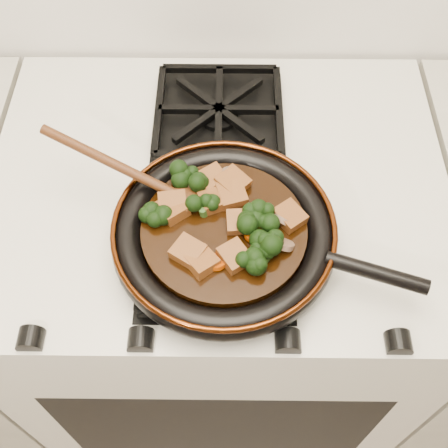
{
  "coord_description": "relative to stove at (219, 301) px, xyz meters",
  "views": [
    {
      "loc": [
        0.02,
        1.12,
        1.63
      ],
      "look_at": [
        0.01,
        1.56,
        0.97
      ],
      "focal_mm": 45.0,
      "sensor_mm": 36.0,
      "label": 1
    }
  ],
  "objects": [
    {
      "name": "broccoli_floret_2",
      "position": [
        -0.04,
        -0.05,
        0.52
      ],
      "size": [
        0.09,
        0.09,
        0.07
      ],
      "primitive_type": null,
      "rotation": [
        0.21,
        0.05,
        0.82
      ],
      "color": "black",
      "rests_on": "braising_sauce"
    },
    {
      "name": "tofu_cube_6",
      "position": [
        0.03,
        -0.13,
        0.52
      ],
      "size": [
        0.04,
        0.04,
        0.02
      ],
      "primitive_type": "cube",
      "rotation": [
        -0.01,
        -0.11,
        1.64
      ],
      "color": "brown",
      "rests_on": "braising_sauce"
    },
    {
      "name": "broccoli_floret_1",
      "position": [
        0.07,
        -0.16,
        0.52
      ],
      "size": [
        0.09,
        0.08,
        0.07
      ],
      "primitive_type": null,
      "rotation": [
        0.23,
        0.03,
        1.27
      ],
      "color": "black",
      "rests_on": "braising_sauce"
    },
    {
      "name": "braising_sauce",
      "position": [
        0.01,
        -0.13,
        0.5
      ],
      "size": [
        0.24,
        0.24,
        0.02
      ],
      "primitive_type": "cylinder",
      "color": "black",
      "rests_on": "skillet"
    },
    {
      "name": "tofu_cube_3",
      "position": [
        0.11,
        -0.12,
        0.52
      ],
      "size": [
        0.05,
        0.05,
        0.03
      ],
      "primitive_type": "cube",
      "rotation": [
        0.04,
        -0.07,
        2.23
      ],
      "color": "brown",
      "rests_on": "braising_sauce"
    },
    {
      "name": "tofu_cube_10",
      "position": [
        0.02,
        -0.08,
        0.52
      ],
      "size": [
        0.05,
        0.05,
        0.02
      ],
      "primitive_type": "cube",
      "rotation": [
        0.06,
        -0.03,
        0.29
      ],
      "color": "brown",
      "rests_on": "braising_sauce"
    },
    {
      "name": "stove",
      "position": [
        0.0,
        0.0,
        0.0
      ],
      "size": [
        0.76,
        0.6,
        0.9
      ],
      "primitive_type": "cube",
      "color": "silver",
      "rests_on": "ground"
    },
    {
      "name": "mushroom_slice_3",
      "position": [
        0.1,
        -0.12,
        0.52
      ],
      "size": [
        0.04,
        0.04,
        0.03
      ],
      "primitive_type": "cylinder",
      "rotation": [
        0.84,
        0.0,
        2.49
      ],
      "color": "brown",
      "rests_on": "braising_sauce"
    },
    {
      "name": "skillet",
      "position": [
        0.01,
        -0.13,
        0.49
      ],
      "size": [
        0.44,
        0.33,
        0.05
      ],
      "rotation": [
        0.0,
        0.0,
        -0.32
      ],
      "color": "black",
      "rests_on": "burner_grate_front"
    },
    {
      "name": "tofu_cube_7",
      "position": [
        0.02,
        -0.06,
        0.52
      ],
      "size": [
        0.06,
        0.06,
        0.03
      ],
      "primitive_type": "cube",
      "rotation": [
        0.02,
        -0.11,
        2.38
      ],
      "color": "brown",
      "rests_on": "braising_sauce"
    },
    {
      "name": "tofu_cube_2",
      "position": [
        -0.04,
        -0.18,
        0.52
      ],
      "size": [
        0.06,
        0.05,
        0.02
      ],
      "primitive_type": "cube",
      "rotation": [
        0.0,
        -0.05,
        0.99
      ],
      "color": "brown",
      "rests_on": "braising_sauce"
    },
    {
      "name": "broccoli_floret_5",
      "position": [
        0.07,
        -0.18,
        0.52
      ],
      "size": [
        0.08,
        0.07,
        0.07
      ],
      "primitive_type": null,
      "rotation": [
        0.23,
        -0.16,
        2.12
      ],
      "color": "black",
      "rests_on": "braising_sauce"
    },
    {
      "name": "burner_grate_front",
      "position": [
        0.0,
        -0.14,
        0.46
      ],
      "size": [
        0.23,
        0.23,
        0.03
      ],
      "primitive_type": null,
      "color": "black",
      "rests_on": "stove"
    },
    {
      "name": "tofu_cube_4",
      "position": [
        -0.01,
        -0.09,
        0.52
      ],
      "size": [
        0.04,
        0.05,
        0.02
      ],
      "primitive_type": "cube",
      "rotation": [
        0.02,
        0.04,
        1.95
      ],
      "color": "brown",
      "rests_on": "braising_sauce"
    },
    {
      "name": "tofu_cube_1",
      "position": [
        -0.02,
        -0.19,
        0.52
      ],
      "size": [
        0.05,
        0.05,
        0.03
      ],
      "primitive_type": "cube",
      "rotation": [
        -0.06,
        0.08,
        0.66
      ],
      "color": "brown",
      "rests_on": "braising_sauce"
    },
    {
      "name": "carrot_coin_1",
      "position": [
        0.06,
        -0.14,
        0.51
      ],
      "size": [
        0.03,
        0.03,
        0.01
      ],
      "primitive_type": "cylinder",
      "rotation": [
        -0.08,
        0.16,
        0.0
      ],
      "color": "#AC3C04",
      "rests_on": "braising_sauce"
    },
    {
      "name": "mushroom_slice_1",
      "position": [
        0.09,
        -0.16,
        0.52
      ],
      "size": [
        0.04,
        0.04,
        0.03
      ],
      "primitive_type": "cylinder",
      "rotation": [
        0.68,
        0.0,
        2.68
      ],
      "color": "brown",
      "rests_on": "braising_sauce"
    },
    {
      "name": "broccoli_floret_6",
      "position": [
        0.05,
        -0.19,
        0.52
      ],
      "size": [
        0.09,
        0.08,
        0.07
      ],
      "primitive_type": null,
      "rotation": [
        0.2,
        0.19,
        1.2
      ],
      "color": "black",
      "rests_on": "braising_sauce"
    },
    {
      "name": "broccoli_floret_4",
      "position": [
        -0.08,
        -0.11,
        0.52
      ],
      "size": [
        0.08,
        0.09,
        0.06
      ],
      "primitive_type": null,
      "rotation": [
        0.11,
        0.08,
        2.52
      ],
      "color": "black",
      "rests_on": "braising_sauce"
    },
    {
      "name": "broccoli_floret_8",
      "position": [
        -0.02,
        -0.06,
        0.52
      ],
      "size": [
        0.08,
        0.08,
        0.06
      ],
      "primitive_type": null,
      "rotation": [
        0.14,
        0.11,
        0.52
      ],
      "color": "black",
      "rests_on": "braising_sauce"
    },
    {
      "name": "broccoli_floret_7",
      "position": [
        0.06,
        -0.12,
        0.52
      ],
      "size": [
        0.08,
        0.08,
        0.07
      ],
      "primitive_type": null,
      "rotation": [
        -0.09,
        0.2,
        0.33
      ],
      "color": "black",
      "rests_on": "braising_sauce"
    },
    {
      "name": "wooden_spoon",
      "position": [
        -0.1,
        -0.06,
        0.53
      ],
      "size": [
        0.15,
        0.08,
        0.23
      ],
      "rotation": [
        0.0,
        0.0,
        2.77
      ],
      "color": "#4B2510",
      "rests_on": "braising_sauce"
    },
    {
      "name": "broccoli_floret_0",
      "position": [
        -0.02,
        -0.11,
        0.52
      ],
      "size": [
        0.08,
        0.08,
        0.06
      ],
      "primitive_type": null,
      "rotation": [
        -0.09,
        0.08,
        2.64
      ],
      "color": "black",
      "rests_on": "braising_sauce"
    },
    {
      "name": "tofu_cube_9",
      "position": [
        0.03,
        -0.18,
        0.52
      ],
      "size": [
        0.05,
        0.05,
        0.02
      ],
      "primitive_type": "cube",
      "rotation": [
        0.01,
        -0.06,
        2.17
      ],
      "color": "brown",
      "rests_on": "braising_sauce"
    },
    {
      "name": "tofu_cube_5",
      "position": [
        -0.01,
        -0.05,
        0.52
      ],
      "size": [
        0.05,
        0.05,
        0.03
      ],
      "primitive_type": "cube",
      "rotation": [
        -0.09,
        -0.07,
        2.14
      ],
      "color": "brown",
      "rests_on": "braising_sauce"
    },
    {
      "name": "tofu_cube_8",
      "position": [
        -0.06,
        -0.1,
        0.52
      ],
      "size": [
        0.05,
        0.06,
        0.02
      ],
      "primitive_type": "cube",
      "rotation": [
        -0.08,
        -0.01,
        0.64
      ],
      "color": "brown",
      "rests_on": "braising_sauce"
    },
    {
      "name": "carrot_coin_2",
      "position": [
        0.0,
        -0.19,
        0.51
      ],
      "size": [
        0.03,
        0.03,
        0.01
      ],
      "primitive_type": "cylinder",
      "rotation": [
        -0.24,
        -0.02,
        0.0
      ],
      "color": "#AC3C04",
      "rests_on": "braising_sauce"
    },
    {
      "name": "mushroom_slice_0",
      "position": [
        -0.03,
        -0.06,
        0.52
      ],
      "size": [
        0.04,
        0.04,
        0.02
      ],
      "primitive_type": "cylinder",
      "rotation": [
        0.51,
        0.0,
        1.14
      ],
      "color": "brown",
      "rests_on": "braising_sauce"
    },
    {
      "name": "burner_grate_back",
      "position": [
        0.0,
        0.14,
        0.46
      ],
      "size": [
        0.23,
        0.23,
        0.03
      ],
      "primitive_type": null,
      "color": "black",
      "rests_on": "stove"
    },
    {
      "name": "mushroom_slice_2",
      "position": [
        0.02,
        -0.05,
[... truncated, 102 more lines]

